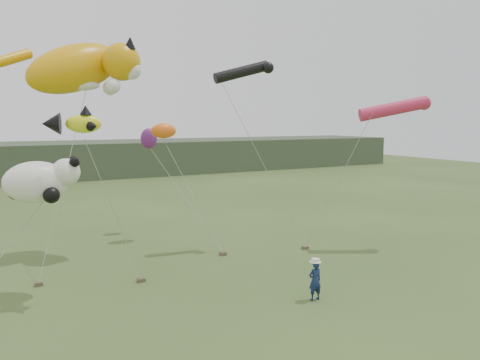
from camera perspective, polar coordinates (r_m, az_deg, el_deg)
name	(u,v)px	position (r m, az deg, el deg)	size (l,w,h in m)	color
ground	(266,313)	(16.70, 3.20, -15.84)	(120.00, 120.00, 0.00)	#385123
headland	(37,161)	(58.15, -23.47, 2.10)	(90.00, 13.00, 4.00)	#2D3D28
festival_attendant	(315,281)	(17.72, 9.13, -12.01)	(0.53, 0.35, 1.47)	#13214A
sandbag_anchors	(152,276)	(20.37, -10.65, -11.40)	(16.04, 4.68, 0.16)	brown
cat_kite	(85,67)	(24.23, -18.35, 12.90)	(6.44, 3.69, 3.57)	orange
fish_kite	(72,123)	(17.66, -19.82, 6.55)	(2.10, 1.40, 1.05)	yellow
tube_kites	(344,94)	(24.71, 12.55, 10.14)	(10.21, 5.23, 3.13)	black
panda_kite	(41,181)	(18.82, -23.08, -0.10)	(2.72, 1.76, 1.69)	white
misc_kites	(157,134)	(26.92, -10.11, 5.51)	(1.43, 2.75, 1.50)	orange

